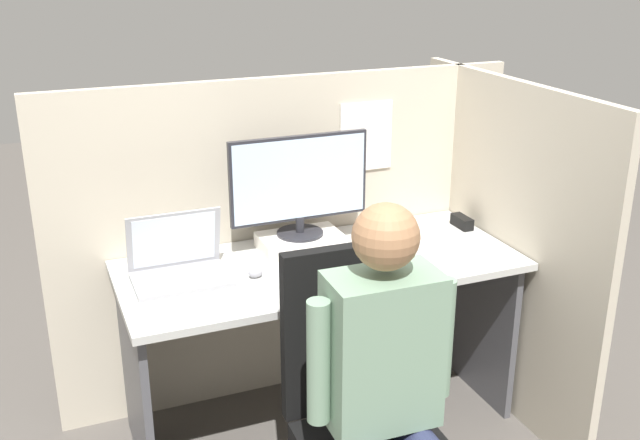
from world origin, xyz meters
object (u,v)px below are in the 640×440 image
carrot_toy (310,278)px  person (390,379)px  stapler (462,222)px  paper_box (300,241)px  coffee_mug (389,227)px  office_chair (364,410)px  monitor (299,183)px  laptop (179,267)px

carrot_toy → person: person is taller
stapler → carrot_toy: size_ratio=1.00×
person → stapler: bearing=48.4°
stapler → person: person is taller
carrot_toy → person: 0.68m
carrot_toy → paper_box: bearing=75.6°
carrot_toy → coffee_mug: coffee_mug is taller
carrot_toy → person: bearing=-90.8°
stapler → coffee_mug: 0.36m
paper_box → office_chair: 0.89m
monitor → carrot_toy: (-0.08, -0.33, -0.27)m
paper_box → stapler: paper_box is taller
office_chair → person: (0.00, -0.16, 0.22)m
paper_box → person: 1.01m
laptop → stapler: bearing=3.2°
stapler → laptop: bearing=-176.8°
office_chair → coffee_mug: bearing=58.4°
coffee_mug → stapler: bearing=-1.5°
stapler → person: size_ratio=0.10×
office_chair → stapler: bearing=43.0°
stapler → office_chair: 1.20m
stapler → person: bearing=-131.6°
laptop → carrot_toy: (0.45, -0.22, -0.03)m
paper_box → coffee_mug: 0.40m
office_chair → person: person is taller
laptop → office_chair: size_ratio=0.34×
monitor → person: (-0.09, -1.01, -0.31)m
laptop → carrot_toy: 0.50m
carrot_toy → office_chair: bearing=-91.6°
paper_box → person: bearing=-95.4°
stapler → coffee_mug: size_ratio=1.22×
monitor → person: person is taller
laptop → stapler: 1.30m
paper_box → monitor: size_ratio=0.58×
laptop → coffee_mug: 0.94m
carrot_toy → coffee_mug: 0.57m
laptop → stapler: size_ratio=2.94×
laptop → office_chair: bearing=-59.3°
laptop → stapler: (1.29, 0.07, -0.03)m
paper_box → office_chair: office_chair is taller
paper_box → laptop: size_ratio=0.95×
paper_box → person: (-0.09, -1.01, -0.05)m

